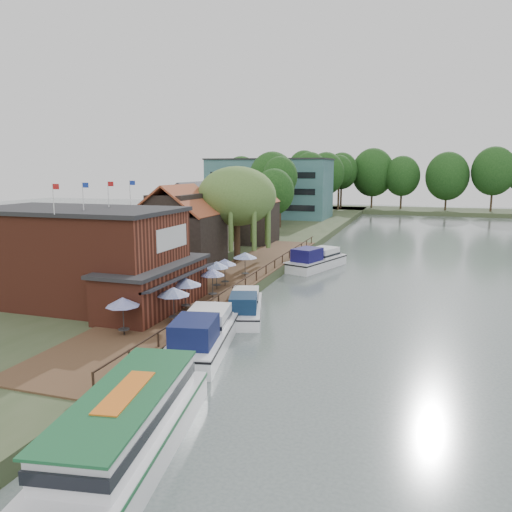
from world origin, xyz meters
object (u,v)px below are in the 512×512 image
(umbrella_2, at_px, (186,294))
(swan, at_px, (148,381))
(umbrella_6, at_px, (245,265))
(cruiser_1, at_px, (245,303))
(cruiser_2, at_px, (316,257))
(umbrella_5, at_px, (225,272))
(umbrella_3, at_px, (213,283))
(umbrella_4, at_px, (217,275))
(willow, at_px, (237,214))
(umbrella_1, at_px, (174,305))
(cottage_c, at_px, (248,212))
(umbrella_0, at_px, (123,316))
(hotel_block, at_px, (270,188))
(cruiser_0, at_px, (203,330))
(cottage_b, at_px, (194,217))
(pub, at_px, (100,257))
(cottage_a, at_px, (179,227))
(tour_boat, at_px, (120,433))

(umbrella_2, xyz_separation_m, swan, (2.62, -9.91, -2.07))
(umbrella_6, bearing_deg, cruiser_1, -70.84)
(cruiser_2, bearing_deg, umbrella_5, -89.16)
(umbrella_3, relative_size, umbrella_4, 1.00)
(willow, height_order, umbrella_3, willow)
(umbrella_4, bearing_deg, swan, -79.78)
(umbrella_3, height_order, cruiser_1, umbrella_3)
(umbrella_1, bearing_deg, cottage_c, 101.44)
(willow, relative_size, umbrella_0, 4.39)
(hotel_block, xyz_separation_m, cruiser_0, (18.11, -75.01, -5.86))
(cottage_b, relative_size, umbrella_6, 4.04)
(pub, relative_size, hotel_block, 0.79)
(pub, xyz_separation_m, umbrella_0, (5.70, -5.85, -2.36))
(umbrella_4, bearing_deg, cottage_b, 120.14)
(umbrella_1, bearing_deg, umbrella_5, 93.62)
(swan, bearing_deg, umbrella_0, 135.17)
(cruiser_1, bearing_deg, umbrella_1, -131.67)
(pub, bearing_deg, cottage_a, 93.81)
(cottage_c, height_order, cruiser_2, cottage_c)
(hotel_block, xyz_separation_m, cottage_b, (4.00, -46.00, -1.90))
(umbrella_0, bearing_deg, umbrella_2, 79.13)
(umbrella_0, relative_size, swan, 5.40)
(cruiser_0, xyz_separation_m, swan, (-0.61, -5.62, -1.07))
(cottage_a, bearing_deg, umbrella_4, -47.21)
(hotel_block, distance_m, umbrella_2, 72.43)
(pub, height_order, cottage_b, cottage_b)
(umbrella_2, height_order, umbrella_5, same)
(hotel_block, height_order, cruiser_0, hotel_block)
(umbrella_3, bearing_deg, umbrella_0, -99.75)
(umbrella_0, bearing_deg, pub, 134.26)
(cottage_c, bearing_deg, umbrella_4, -76.47)
(hotel_block, relative_size, swan, 57.73)
(umbrella_0, height_order, swan, umbrella_0)
(cottage_a, height_order, cottage_c, same)
(umbrella_1, bearing_deg, umbrella_4, 95.27)
(umbrella_0, height_order, cruiser_0, umbrella_0)
(cottage_a, height_order, umbrella_6, cottage_a)
(umbrella_4, height_order, cruiser_2, umbrella_4)
(pub, bearing_deg, umbrella_5, 51.03)
(tour_boat, distance_m, swan, 7.36)
(cottage_a, height_order, cruiser_1, cottage_a)
(cottage_c, relative_size, tour_boat, 0.66)
(pub, xyz_separation_m, swan, (9.50, -9.63, -4.43))
(umbrella_2, bearing_deg, cottage_a, 118.17)
(umbrella_6, relative_size, cruiser_2, 0.23)
(pub, relative_size, umbrella_6, 8.42)
(cruiser_0, distance_m, swan, 5.75)
(hotel_block, relative_size, umbrella_0, 10.69)
(pub, distance_m, willow, 20.36)
(umbrella_1, distance_m, umbrella_6, 14.61)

